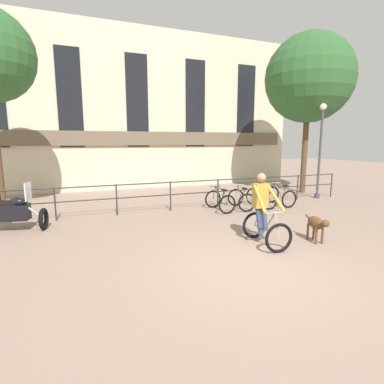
{
  "coord_description": "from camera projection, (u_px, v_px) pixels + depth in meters",
  "views": [
    {
      "loc": [
        -3.09,
        -4.83,
        2.45
      ],
      "look_at": [
        -0.09,
        2.86,
        1.05
      ],
      "focal_mm": 28.0,
      "sensor_mm": 36.0,
      "label": 1
    }
  ],
  "objects": [
    {
      "name": "ground_plane",
      "position": [
        248.0,
        266.0,
        5.95
      ],
      "size": [
        60.0,
        60.0,
        0.0
      ],
      "primitive_type": "plane",
      "color": "gray"
    },
    {
      "name": "canal_railing",
      "position": [
        170.0,
        191.0,
        10.61
      ],
      "size": [
        15.05,
        0.05,
        1.05
      ],
      "color": "#2D2B28",
      "rests_on": "ground_plane"
    },
    {
      "name": "building_facade",
      "position": [
        136.0,
        110.0,
        15.37
      ],
      "size": [
        18.0,
        0.72,
        8.08
      ],
      "color": "beige",
      "rests_on": "ground_plane"
    },
    {
      "name": "cyclist_with_bike",
      "position": [
        264.0,
        212.0,
        7.18
      ],
      "size": [
        0.78,
        1.22,
        1.7
      ],
      "rotation": [
        0.0,
        0.0,
        -0.08
      ],
      "color": "black",
      "rests_on": "ground_plane"
    },
    {
      "name": "dog",
      "position": [
        317.0,
        224.0,
        7.29
      ],
      "size": [
        0.35,
        0.93,
        0.65
      ],
      "rotation": [
        0.0,
        0.0,
        -0.17
      ],
      "color": "brown",
      "rests_on": "ground_plane"
    },
    {
      "name": "parked_motorcycle",
      "position": [
        11.0,
        211.0,
        8.19
      ],
      "size": [
        1.82,
        0.96,
        1.35
      ],
      "rotation": [
        0.0,
        0.0,
        1.37
      ],
      "color": "black",
      "rests_on": "ground_plane"
    },
    {
      "name": "parked_bicycle_near_lamp",
      "position": [
        220.0,
        201.0,
        10.65
      ],
      "size": [
        0.71,
        1.14,
        0.86
      ],
      "rotation": [
        0.0,
        0.0,
        3.18
      ],
      "color": "black",
      "rests_on": "ground_plane"
    },
    {
      "name": "parked_bicycle_mid_left",
      "position": [
        241.0,
        199.0,
        10.97
      ],
      "size": [
        0.8,
        1.19,
        0.86
      ],
      "rotation": [
        0.0,
        0.0,
        3.01
      ],
      "color": "black",
      "rests_on": "ground_plane"
    },
    {
      "name": "parked_bicycle_mid_right",
      "position": [
        261.0,
        198.0,
        11.28
      ],
      "size": [
        0.73,
        1.15,
        0.86
      ],
      "rotation": [
        0.0,
        0.0,
        3.21
      ],
      "color": "black",
      "rests_on": "ground_plane"
    },
    {
      "name": "parked_bicycle_far_end",
      "position": [
        280.0,
        196.0,
        11.59
      ],
      "size": [
        0.67,
        1.12,
        0.86
      ],
      "rotation": [
        0.0,
        0.0,
        3.13
      ],
      "color": "black",
      "rests_on": "ground_plane"
    },
    {
      "name": "street_lamp",
      "position": [
        320.0,
        146.0,
        12.71
      ],
      "size": [
        0.28,
        0.28,
        4.01
      ],
      "color": "#424247",
      "rests_on": "ground_plane"
    },
    {
      "name": "tree_canalside_right",
      "position": [
        309.0,
        79.0,
        13.67
      ],
      "size": [
        3.99,
        3.99,
        7.29
      ],
      "color": "brown",
      "rests_on": "ground_plane"
    }
  ]
}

